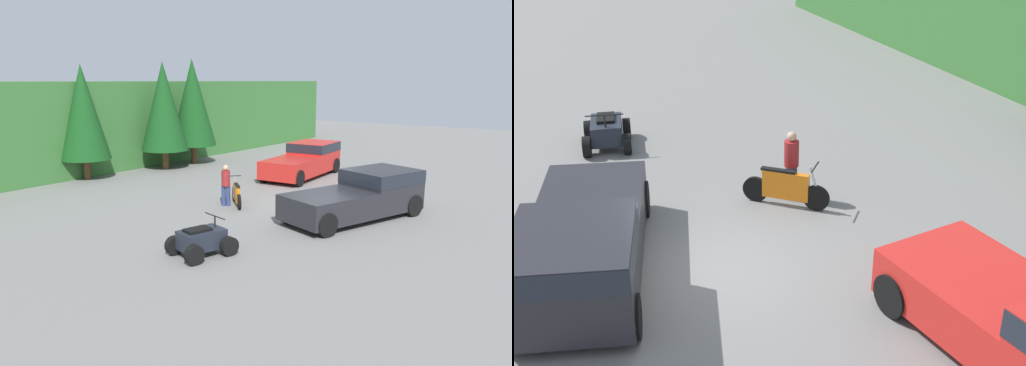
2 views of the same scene
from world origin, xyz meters
TOP-DOWN VIEW (x-y plane):
  - ground_plane at (0.00, 0.00)m, footprint 80.00×80.00m
  - pickup_truck_second at (-0.63, -2.29)m, footprint 6.06×3.83m
  - dirt_bike at (-2.04, 2.76)m, footprint 1.55×1.64m
  - quad_atv at (-7.43, -0.28)m, footprint 2.07×1.71m
  - rider_person at (-2.37, 3.07)m, footprint 0.49×0.49m

SIDE VIEW (x-z plane):
  - ground_plane at x=0.00m, z-range 0.00..0.00m
  - quad_atv at x=-7.43m, z-range -0.13..1.02m
  - dirt_bike at x=-2.04m, z-range -0.10..1.04m
  - rider_person at x=-2.37m, z-range 0.07..1.80m
  - pickup_truck_second at x=-0.63m, z-range 0.06..1.83m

